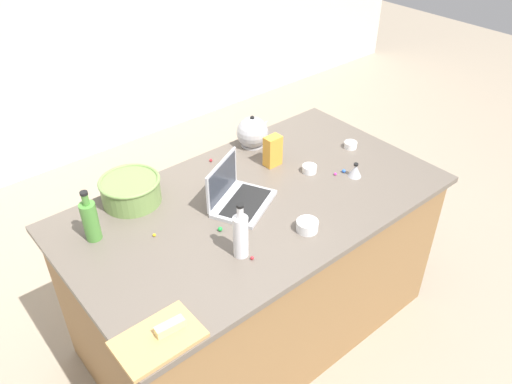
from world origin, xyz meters
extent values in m
plane|color=gray|center=(0.00, 0.00, 0.00)|extent=(12.00, 12.00, 0.00)
cube|color=beige|center=(0.00, 2.43, 1.30)|extent=(8.00, 0.10, 2.60)
cube|color=olive|center=(0.00, 0.00, 0.43)|extent=(1.81, 0.99, 0.87)
cube|color=#60564C|center=(0.00, 0.00, 0.89)|extent=(1.87, 1.05, 0.03)
cube|color=#B7B7BC|center=(-0.07, 0.01, 0.91)|extent=(0.38, 0.34, 0.02)
cube|color=black|center=(-0.06, 0.00, 0.92)|extent=(0.31, 0.26, 0.00)
cube|color=#B7B7BC|center=(-0.12, 0.11, 1.02)|extent=(0.27, 0.14, 0.20)
cube|color=#333842|center=(-0.12, 0.10, 1.02)|extent=(0.24, 0.12, 0.18)
cylinder|color=#72934C|center=(-0.46, 0.38, 0.96)|extent=(0.28, 0.28, 0.12)
cylinder|color=black|center=(-0.46, 0.38, 0.97)|extent=(0.23, 0.23, 0.11)
torus|color=#72934C|center=(-0.46, 0.38, 1.02)|extent=(0.29, 0.29, 0.02)
cylinder|color=#4C8C38|center=(-0.73, 0.25, 0.99)|extent=(0.07, 0.07, 0.19)
cylinder|color=#4C8C38|center=(-0.73, 0.25, 1.11)|extent=(0.03, 0.03, 0.05)
cylinder|color=black|center=(-0.73, 0.25, 1.14)|extent=(0.03, 0.03, 0.01)
cylinder|color=white|center=(-0.30, -0.25, 1.00)|extent=(0.06, 0.06, 0.20)
cylinder|color=white|center=(-0.30, -0.25, 1.13)|extent=(0.03, 0.03, 0.06)
cylinder|color=black|center=(-0.30, -0.25, 1.16)|extent=(0.03, 0.03, 0.01)
cylinder|color=#ADADB2|center=(0.32, 0.42, 0.91)|extent=(0.13, 0.13, 0.01)
sphere|color=#ADADB2|center=(0.32, 0.42, 0.98)|extent=(0.18, 0.18, 0.18)
cone|color=#ADADB2|center=(0.41, 0.42, 1.00)|extent=(0.08, 0.03, 0.07)
sphere|color=black|center=(0.32, 0.42, 1.07)|extent=(0.02, 0.02, 0.02)
cube|color=tan|center=(-0.80, -0.42, 0.91)|extent=(0.31, 0.20, 0.02)
cube|color=#F4E58C|center=(-0.75, -0.42, 0.94)|extent=(0.11, 0.05, 0.04)
cylinder|color=white|center=(0.03, -0.32, 0.92)|extent=(0.10, 0.10, 0.05)
cylinder|color=white|center=(0.73, 0.04, 0.92)|extent=(0.07, 0.07, 0.04)
cylinder|color=white|center=(0.38, 0.01, 0.92)|extent=(0.08, 0.08, 0.04)
cone|color=#B2B2B7|center=(0.53, -0.17, 0.94)|extent=(0.07, 0.07, 0.07)
cylinder|color=black|center=(0.53, -0.17, 0.97)|extent=(0.02, 0.02, 0.01)
cube|color=gold|center=(0.28, 0.19, 0.99)|extent=(0.09, 0.06, 0.17)
sphere|color=red|center=(0.04, 0.43, 0.91)|extent=(0.02, 0.02, 0.02)
sphere|color=#CC3399|center=(0.46, -0.10, 0.91)|extent=(0.02, 0.02, 0.02)
sphere|color=blue|center=(0.51, -0.11, 0.91)|extent=(0.02, 0.02, 0.02)
sphere|color=red|center=(-0.28, -0.31, 0.91)|extent=(0.02, 0.02, 0.02)
sphere|color=green|center=(-0.27, -0.07, 0.91)|extent=(0.02, 0.02, 0.02)
sphere|color=yellow|center=(-0.52, 0.09, 0.91)|extent=(0.01, 0.01, 0.01)
camera|label=1|loc=(-1.28, -1.52, 2.39)|focal=35.75mm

